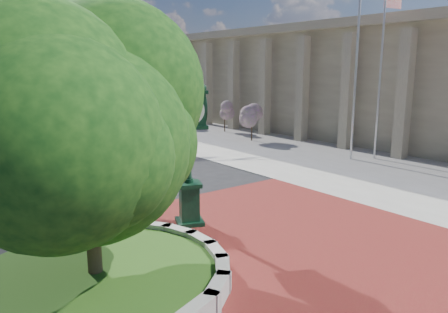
% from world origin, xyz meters
% --- Properties ---
extents(ground, '(200.00, 200.00, 0.00)m').
position_xyz_m(ground, '(0.00, 0.00, 0.00)').
color(ground, black).
rests_on(ground, ground).
extents(plaza, '(12.00, 12.00, 0.04)m').
position_xyz_m(plaza, '(0.00, -1.00, 0.02)').
color(plaza, maroon).
rests_on(plaza, ground).
extents(sidewalk, '(20.00, 50.00, 0.04)m').
position_xyz_m(sidewalk, '(16.00, 10.00, 0.02)').
color(sidewalk, '#9E9B93').
rests_on(sidewalk, ground).
extents(planter_wall, '(2.96, 6.77, 0.54)m').
position_xyz_m(planter_wall, '(-2.71, -0.00, 0.27)').
color(planter_wall, '#9E9B93').
rests_on(planter_wall, ground).
extents(grass_bed, '(6.10, 6.10, 0.40)m').
position_xyz_m(grass_bed, '(-5.00, 0.00, 0.20)').
color(grass_bed, '#234B15').
rests_on(grass_bed, ground).
extents(civic_building, '(17.35, 44.00, 8.60)m').
position_xyz_m(civic_building, '(23.60, 12.00, 4.33)').
color(civic_building, gray).
rests_on(civic_building, ground).
extents(tree_planter, '(5.20, 5.20, 6.33)m').
position_xyz_m(tree_planter, '(-5.00, 0.00, 3.72)').
color(tree_planter, '#38281C').
rests_on(tree_planter, ground).
extents(post_clock, '(1.41, 1.41, 5.44)m').
position_xyz_m(post_clock, '(-0.72, 2.24, 2.99)').
color(post_clock, black).
rests_on(post_clock, ground).
extents(flagpole_a, '(1.57, 0.18, 10.04)m').
position_xyz_m(flagpole_a, '(14.18, 4.81, 5.15)').
color(flagpole_a, silver).
rests_on(flagpole_a, ground).
extents(flagpole_b, '(1.80, 0.38, 11.64)m').
position_xyz_m(flagpole_b, '(12.94, 5.60, 5.97)').
color(flagpole_b, silver).
rests_on(flagpole_b, ground).
extents(street_lamp_near, '(2.03, 0.89, 9.41)m').
position_xyz_m(street_lamp_near, '(3.60, 28.83, 5.51)').
color(street_lamp_near, slate).
rests_on(street_lamp_near, ground).
extents(shrub_near, '(1.20, 1.20, 2.20)m').
position_xyz_m(shrub_near, '(12.59, 14.22, 1.59)').
color(shrub_near, '#38281C').
rests_on(shrub_near, ground).
extents(shrub_mid, '(1.20, 1.20, 2.20)m').
position_xyz_m(shrub_mid, '(13.79, 19.07, 1.59)').
color(shrub_mid, '#38281C').
rests_on(shrub_mid, ground).
extents(shrub_far, '(1.20, 1.20, 2.20)m').
position_xyz_m(shrub_far, '(12.56, 24.07, 1.59)').
color(shrub_far, '#38281C').
rests_on(shrub_far, ground).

